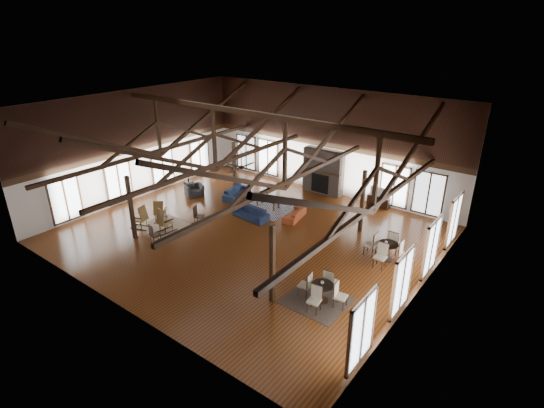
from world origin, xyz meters
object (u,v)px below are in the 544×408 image
Objects in this scene: sofa_navy_left at (237,192)px; cafe_table_near at (322,289)px; coffee_table at (268,199)px; cafe_table_far at (388,249)px; sofa_navy_front at (251,213)px; sofa_orange at (294,214)px; armchair at (194,190)px; tv_console at (379,201)px.

cafe_table_near reaches higher than sofa_navy_left.
coffee_table is 0.70× the size of cafe_table_near.
coffee_table is 7.46m from cafe_table_far.
sofa_navy_front is 2.22m from sofa_orange.
sofa_orange is at bearing -105.21° from sofa_navy_left.
sofa_navy_left is 1.16× the size of sofa_orange.
sofa_navy_left is 0.97× the size of cafe_table_far.
sofa_orange is at bearing 40.64° from sofa_navy_front.
sofa_orange is 6.95m from cafe_table_near.
coffee_table is 4.58m from armchair.
tv_console is (4.73, 3.72, -0.14)m from coffee_table.
cafe_table_far is (0.69, 4.14, 0.04)m from cafe_table_near.
armchair is at bearing -151.56° from tv_console.
armchair is at bearing 111.01° from sofa_navy_left.
sofa_navy_front is 1.16× the size of sofa_orange.
sofa_navy_front is 1.00× the size of sofa_navy_left.
sofa_navy_front is 0.97× the size of cafe_table_far.
cafe_table_far is at bearing -64.61° from armchair.
cafe_table_far reaches higher than cafe_table_near.
coffee_table reaches higher than sofa_orange.
sofa_navy_left is at bearing 149.43° from sofa_navy_front.
sofa_navy_left is 2.29m from coffee_table.
tv_console is at bearing -72.48° from sofa_navy_left.
sofa_navy_left is at bearing 148.37° from cafe_table_near.
armchair is 11.85m from cafe_table_near.
sofa_navy_front reaches higher than sofa_navy_left.
sofa_orange is at bearing 132.52° from cafe_table_near.
armchair is (-2.13, -1.29, 0.04)m from sofa_navy_left.
sofa_navy_left is 2.49m from armchair.
coffee_table is 8.60m from cafe_table_near.
armchair is (-6.37, -0.91, 0.08)m from sofa_orange.
cafe_table_near reaches higher than tv_console.
sofa_orange is (1.79, 1.32, -0.04)m from sofa_navy_front.
coffee_table is 1.10× the size of tv_console.
sofa_navy_left is 1.03× the size of cafe_table_near.
cafe_table_near reaches higher than sofa_orange.
cafe_table_near is 0.94× the size of cafe_table_far.
cafe_table_near is 1.56× the size of tv_console.
sofa_navy_left is 1.47× the size of coffee_table.
sofa_orange is 1.70× the size of armchair.
sofa_navy_front is 4.60m from armchair.
sofa_navy_left is 4.26m from sofa_orange.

